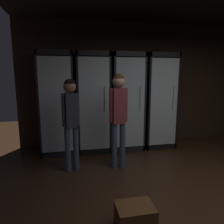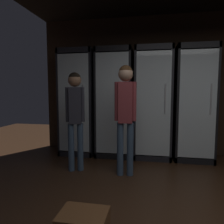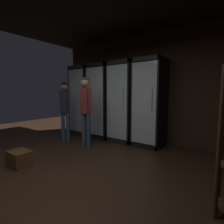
{
  "view_description": "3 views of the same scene",
  "coord_description": "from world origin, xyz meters",
  "px_view_note": "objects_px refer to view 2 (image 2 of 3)",
  "views": [
    {
      "loc": [
        -1.85,
        -1.72,
        1.62
      ],
      "look_at": [
        -1.0,
        2.51,
        0.85
      ],
      "focal_mm": 33.07,
      "sensor_mm": 36.0,
      "label": 1
    },
    {
      "loc": [
        -0.7,
        -1.39,
        1.26
      ],
      "look_at": [
        -1.39,
        2.34,
        0.89
      ],
      "focal_mm": 33.12,
      "sensor_mm": 36.0,
      "label": 2
    },
    {
      "loc": [
        1.86,
        -1.31,
        1.3
      ],
      "look_at": [
        -0.99,
        2.58,
        0.76
      ],
      "focal_mm": 28.26,
      "sensor_mm": 36.0,
      "label": 3
    }
  ],
  "objects_px": {
    "cooler_left": "(115,104)",
    "cooler_center": "(153,104)",
    "cooler_far_left": "(80,103)",
    "shopper_far": "(75,109)",
    "shopper_near": "(125,106)",
    "cooler_right": "(193,105)"
  },
  "relations": [
    {
      "from": "cooler_center",
      "to": "shopper_near",
      "type": "distance_m",
      "value": 1.13
    },
    {
      "from": "cooler_far_left",
      "to": "shopper_far",
      "type": "height_order",
      "value": "cooler_far_left"
    },
    {
      "from": "cooler_far_left",
      "to": "cooler_right",
      "type": "relative_size",
      "value": 1.0
    },
    {
      "from": "cooler_left",
      "to": "cooler_far_left",
      "type": "bearing_deg",
      "value": -179.92
    },
    {
      "from": "cooler_left",
      "to": "shopper_far",
      "type": "distance_m",
      "value": 1.12
    },
    {
      "from": "cooler_far_left",
      "to": "cooler_center",
      "type": "distance_m",
      "value": 1.48
    },
    {
      "from": "cooler_center",
      "to": "cooler_right",
      "type": "distance_m",
      "value": 0.74
    },
    {
      "from": "shopper_near",
      "to": "cooler_center",
      "type": "bearing_deg",
      "value": 68.7
    },
    {
      "from": "cooler_center",
      "to": "shopper_near",
      "type": "bearing_deg",
      "value": -111.3
    },
    {
      "from": "cooler_far_left",
      "to": "shopper_near",
      "type": "distance_m",
      "value": 1.5
    },
    {
      "from": "cooler_far_left",
      "to": "shopper_far",
      "type": "distance_m",
      "value": 1.05
    },
    {
      "from": "cooler_left",
      "to": "cooler_center",
      "type": "xyz_separation_m",
      "value": [
        0.74,
        -0.0,
        0.0
      ]
    },
    {
      "from": "cooler_center",
      "to": "cooler_far_left",
      "type": "bearing_deg",
      "value": -179.99
    },
    {
      "from": "cooler_center",
      "to": "cooler_right",
      "type": "bearing_deg",
      "value": 0.03
    },
    {
      "from": "cooler_far_left",
      "to": "cooler_center",
      "type": "xyz_separation_m",
      "value": [
        1.48,
        0.0,
        -0.0
      ]
    },
    {
      "from": "shopper_far",
      "to": "cooler_left",
      "type": "bearing_deg",
      "value": 65.19
    },
    {
      "from": "shopper_near",
      "to": "cooler_right",
      "type": "bearing_deg",
      "value": 42.46
    },
    {
      "from": "cooler_far_left",
      "to": "cooler_left",
      "type": "relative_size",
      "value": 1.0
    },
    {
      "from": "shopper_near",
      "to": "shopper_far",
      "type": "distance_m",
      "value": 0.8
    },
    {
      "from": "shopper_near",
      "to": "shopper_far",
      "type": "xyz_separation_m",
      "value": [
        -0.8,
        0.04,
        -0.06
      ]
    },
    {
      "from": "cooler_far_left",
      "to": "cooler_left",
      "type": "xyz_separation_m",
      "value": [
        0.74,
        0.0,
        -0.01
      ]
    },
    {
      "from": "cooler_right",
      "to": "shopper_far",
      "type": "bearing_deg",
      "value": -152.53
    }
  ]
}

